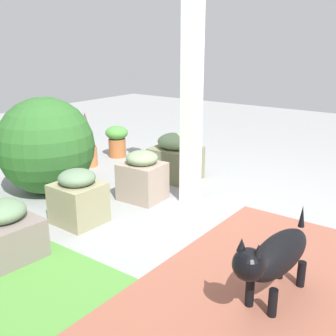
{
  "coord_description": "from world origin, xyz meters",
  "views": [
    {
      "loc": [
        -1.67,
        2.66,
        1.41
      ],
      "look_at": [
        0.32,
        -0.02,
        0.37
      ],
      "focal_mm": 43.69,
      "sensor_mm": 36.0,
      "label": 1
    }
  ],
  "objects": [
    {
      "name": "stone_planter_near",
      "position": [
        0.64,
        -0.05,
        0.22
      ],
      "size": [
        0.4,
        0.36,
        0.46
      ],
      "color": "gray",
      "rests_on": "ground"
    },
    {
      "name": "dog",
      "position": [
        -0.96,
        0.72,
        0.29
      ],
      "size": [
        0.23,
        0.73,
        0.5
      ],
      "color": "black",
      "rests_on": "ground"
    },
    {
      "name": "terracotta_pot_broad",
      "position": [
        1.85,
        -0.98,
        0.23
      ],
      "size": [
        0.28,
        0.28,
        0.4
      ],
      "color": "#A96032",
      "rests_on": "ground"
    },
    {
      "name": "round_shrub",
      "position": [
        1.51,
        0.34,
        0.46
      ],
      "size": [
        0.92,
        0.92,
        0.92
      ],
      "primitive_type": "sphere",
      "color": "#2C6127",
      "rests_on": "ground"
    },
    {
      "name": "stone_planter_nearest",
      "position": [
        0.74,
        -0.71,
        0.24
      ],
      "size": [
        0.51,
        0.45,
        0.5
      ],
      "color": "gray",
      "rests_on": "ground"
    },
    {
      "name": "porch_pillar",
      "position": [
        0.27,
        -0.28,
        1.18
      ],
      "size": [
        0.14,
        0.14,
        2.36
      ],
      "primitive_type": "cube",
      "color": "white",
      "rests_on": "ground"
    },
    {
      "name": "terracotta_pot_spiky",
      "position": [
        1.85,
        -0.48,
        0.3
      ],
      "size": [
        0.24,
        0.24,
        0.64
      ],
      "color": "#C56F3D",
      "rests_on": "ground"
    },
    {
      "name": "stone_planter_far",
      "position": [
        0.73,
        1.31,
        0.18
      ],
      "size": [
        0.5,
        0.43,
        0.4
      ],
      "color": "slate",
      "rests_on": "ground"
    },
    {
      "name": "ground_plane",
      "position": [
        0.0,
        0.0,
        0.0
      ],
      "size": [
        12.0,
        12.0,
        0.0
      ],
      "primitive_type": "plane",
      "color": "#969898"
    },
    {
      "name": "brick_path",
      "position": [
        -1.12,
        0.77,
        0.01
      ],
      "size": [
        1.8,
        2.4,
        0.02
      ],
      "primitive_type": "cube",
      "color": "#935441",
      "rests_on": "ground"
    },
    {
      "name": "stone_planter_mid",
      "position": [
        0.73,
        0.64,
        0.21
      ],
      "size": [
        0.38,
        0.36,
        0.45
      ],
      "color": "gray",
      "rests_on": "ground"
    }
  ]
}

